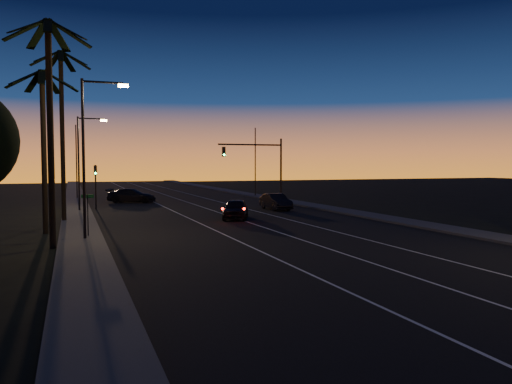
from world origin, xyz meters
name	(u,v)px	position (x,y,z in m)	size (l,w,h in m)	color
road	(223,216)	(0.00, 30.00, 0.01)	(20.00, 170.00, 0.01)	black
sidewalk_left	(79,221)	(-11.20, 30.00, 0.08)	(2.40, 170.00, 0.16)	#393A37
sidewalk_right	(342,211)	(11.20, 30.00, 0.08)	(2.40, 170.00, 0.16)	#393A37
lane_stripe_left	(187,217)	(-3.00, 30.00, 0.02)	(0.12, 160.00, 0.01)	silver
lane_stripe_mid	(229,216)	(0.50, 30.00, 0.02)	(0.12, 160.00, 0.01)	silver
lane_stripe_right	(268,214)	(4.00, 30.00, 0.02)	(0.12, 160.00, 0.01)	silver
palm_near	(50,109)	(-12.60, 18.00, 7.07)	(4.25, 4.16, 11.53)	black
palm_mid	(43,132)	(-13.20, 24.00, 6.25)	(4.25, 4.16, 10.03)	black
palm_far	(62,119)	(-12.20, 30.00, 7.61)	(4.25, 4.16, 12.53)	black
streetlight_left_near	(89,146)	(-10.70, 20.00, 5.32)	(2.55, 0.26, 9.00)	black
streetlight_left_far	(82,155)	(-10.69, 38.00, 5.06)	(2.55, 0.26, 8.50)	black
street_sign	(88,210)	(-10.80, 21.00, 1.66)	(0.70, 0.06, 2.60)	black
signal_mast	(260,159)	(7.14, 39.99, 4.78)	(7.10, 0.41, 7.00)	black
signal_post	(96,179)	(-9.50, 39.98, 2.89)	(0.28, 0.37, 4.20)	black
far_pole_left	(76,162)	(-11.00, 55.00, 4.50)	(0.14, 0.14, 9.00)	black
far_pole_right	(255,162)	(11.00, 52.00, 4.50)	(0.14, 0.14, 9.00)	black
lead_car	(236,209)	(0.36, 27.66, 0.79)	(3.54, 5.39, 1.56)	black
right_car	(276,202)	(6.29, 33.73, 0.76)	(1.62, 4.57, 1.50)	black
cross_car	(132,196)	(-5.39, 47.25, 0.78)	(5.74, 4.04, 1.54)	black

